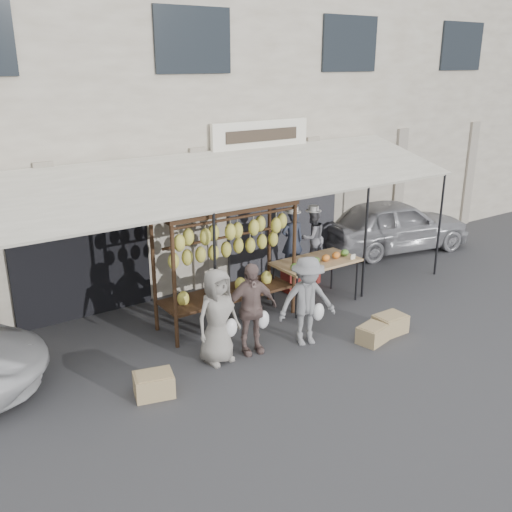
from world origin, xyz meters
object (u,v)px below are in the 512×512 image
(sedan, at_px, (394,225))
(vendor_left, at_px, (292,241))
(produce_table, at_px, (317,262))
(customer_right, at_px, (307,301))
(crate_near_b, at_px, (390,324))
(vendor_right, at_px, (312,237))
(crate_far, at_px, (154,385))
(customer_mid, at_px, (250,309))
(crate_near_a, at_px, (373,334))
(banana_rack, at_px, (228,242))
(customer_left, at_px, (217,316))

(sedan, bearing_deg, vendor_left, 112.69)
(produce_table, bearing_deg, sedan, 21.52)
(customer_right, distance_m, crate_near_b, 1.71)
(vendor_left, bearing_deg, sedan, -153.24)
(vendor_left, xyz_separation_m, vendor_right, (0.68, 0.16, -0.09))
(produce_table, relative_size, crate_near_b, 3.08)
(vendor_left, xyz_separation_m, crate_far, (-4.10, -2.01, -0.95))
(vendor_left, distance_m, customer_mid, 2.81)
(produce_table, xyz_separation_m, crate_near_a, (-0.29, -1.85, -0.72))
(vendor_right, relative_size, crate_near_b, 2.26)
(customer_right, height_order, crate_far, customer_right)
(banana_rack, height_order, customer_right, banana_rack)
(crate_near_b, bearing_deg, customer_mid, 161.49)
(customer_right, relative_size, sedan, 0.40)
(crate_far, distance_m, sedan, 8.47)
(crate_near_b, bearing_deg, vendor_right, 81.24)
(customer_right, bearing_deg, customer_mid, -179.22)
(customer_right, bearing_deg, customer_left, -174.69)
(vendor_right, xyz_separation_m, crate_near_b, (-0.42, -2.70, -0.87))
(crate_far, relative_size, sedan, 0.14)
(crate_near_a, xyz_separation_m, crate_far, (-3.83, 0.62, 0.02))
(crate_far, bearing_deg, sedan, 19.05)
(banana_rack, xyz_separation_m, crate_far, (-2.20, -1.48, -1.41))
(customer_right, bearing_deg, vendor_left, 75.63)
(customer_right, bearing_deg, banana_rack, 131.37)
(vendor_right, height_order, sedan, vendor_right)
(produce_table, height_order, customer_mid, customer_mid)
(customer_right, height_order, crate_near_a, customer_right)
(vendor_right, bearing_deg, banana_rack, 16.37)
(vendor_left, bearing_deg, banana_rack, 31.76)
(crate_near_a, bearing_deg, crate_near_b, 9.81)
(vendor_left, distance_m, customer_left, 3.28)
(vendor_right, distance_m, customer_mid, 3.45)
(customer_right, xyz_separation_m, crate_near_a, (0.97, -0.63, -0.63))
(crate_near_a, bearing_deg, customer_right, 146.90)
(banana_rack, relative_size, produce_table, 1.53)
(vendor_left, height_order, crate_near_b, vendor_left)
(vendor_right, distance_m, crate_near_a, 3.08)
(crate_near_a, bearing_deg, customer_mid, 154.60)
(vendor_right, relative_size, crate_far, 2.24)
(produce_table, relative_size, crate_near_a, 3.36)
(crate_near_b, bearing_deg, banana_rack, 137.05)
(banana_rack, distance_m, produce_table, 2.05)
(produce_table, bearing_deg, vendor_left, 91.61)
(customer_mid, xyz_separation_m, sedan, (6.09, 2.46, -0.11))
(customer_left, height_order, sedan, customer_left)
(vendor_left, distance_m, crate_near_b, 2.73)
(banana_rack, bearing_deg, crate_near_b, -42.95)
(produce_table, bearing_deg, crate_near_b, -82.20)
(crate_near_b, relative_size, sedan, 0.14)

